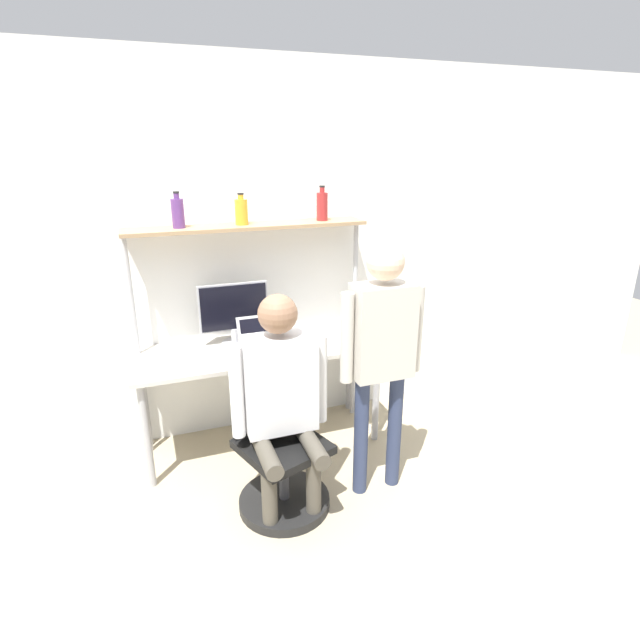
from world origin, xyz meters
TOP-DOWN VIEW (x-y plane):
  - ground_plane at (0.00, 0.00)m, footprint 12.00×12.00m
  - wall_back at (0.00, 0.67)m, footprint 8.00×0.06m
  - desk at (0.00, 0.33)m, footprint 1.73×0.62m
  - shelf_unit at (0.00, 0.50)m, footprint 1.65×0.27m
  - monitor at (-0.14, 0.47)m, footprint 0.49×0.20m
  - laptop at (0.02, 0.29)m, footprint 0.33×0.24m
  - cell_phone at (0.25, 0.25)m, footprint 0.07×0.15m
  - office_chair at (-0.06, -0.37)m, footprint 0.59×0.59m
  - person_seated at (-0.05, -0.41)m, footprint 0.58×0.47m
  - person_standing at (0.57, -0.43)m, footprint 0.53×0.22m
  - bottle_purple at (-0.46, 0.50)m, footprint 0.08×0.08m
  - bottle_amber at (-0.04, 0.50)m, footprint 0.09×0.09m
  - bottle_red at (0.53, 0.50)m, footprint 0.08×0.08m

SIDE VIEW (x-z plane):
  - ground_plane at x=0.00m, z-range 0.00..0.00m
  - office_chair at x=-0.06m, z-range -0.18..0.72m
  - desk at x=0.00m, z-range 0.30..1.07m
  - cell_phone at x=0.25m, z-range 0.77..0.78m
  - person_seated at x=-0.05m, z-range 0.12..1.48m
  - laptop at x=0.02m, z-range 0.72..0.95m
  - monitor at x=-0.14m, z-range 0.79..1.23m
  - person_standing at x=0.57m, z-range 0.22..1.83m
  - wall_back at x=0.00m, z-range 0.00..2.70m
  - shelf_unit at x=0.00m, z-range 0.57..2.18m
  - bottle_amber at x=-0.04m, z-range 1.59..1.80m
  - bottle_purple at x=-0.46m, z-range 1.59..1.82m
  - bottle_red at x=0.53m, z-range 1.59..1.83m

